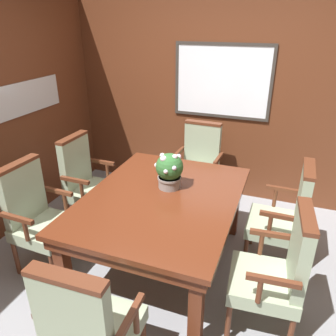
{
  "coord_description": "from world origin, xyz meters",
  "views": [
    {
      "loc": [
        0.83,
        -1.97,
        2.11
      ],
      "look_at": [
        -0.07,
        0.44,
        0.93
      ],
      "focal_mm": 35.0,
      "sensor_mm": 36.0,
      "label": 1
    }
  ],
  "objects_px": {
    "chair_head_near": "(88,327)",
    "chair_head_far": "(199,163)",
    "dining_table": "(162,205)",
    "chair_left_far": "(86,180)",
    "chair_right_far": "(286,215)",
    "chair_right_near": "(277,270)",
    "chair_left_near": "(37,214)",
    "potted_plant": "(169,170)"
  },
  "relations": [
    {
      "from": "dining_table",
      "to": "chair_left_far",
      "type": "distance_m",
      "value": 1.07
    },
    {
      "from": "dining_table",
      "to": "chair_right_far",
      "type": "bearing_deg",
      "value": 21.07
    },
    {
      "from": "dining_table",
      "to": "chair_head_far",
      "type": "xyz_separation_m",
      "value": [
        -0.0,
        1.2,
        -0.1
      ]
    },
    {
      "from": "chair_left_far",
      "to": "chair_left_near",
      "type": "bearing_deg",
      "value": 178.64
    },
    {
      "from": "chair_right_near",
      "to": "potted_plant",
      "type": "bearing_deg",
      "value": -123.35
    },
    {
      "from": "dining_table",
      "to": "chair_head_near",
      "type": "distance_m",
      "value": 1.21
    },
    {
      "from": "chair_right_far",
      "to": "potted_plant",
      "type": "height_order",
      "value": "potted_plant"
    },
    {
      "from": "dining_table",
      "to": "potted_plant",
      "type": "bearing_deg",
      "value": 89.15
    },
    {
      "from": "chair_left_near",
      "to": "potted_plant",
      "type": "distance_m",
      "value": 1.23
    },
    {
      "from": "chair_left_far",
      "to": "chair_right_far",
      "type": "height_order",
      "value": "same"
    },
    {
      "from": "chair_right_near",
      "to": "chair_head_far",
      "type": "bearing_deg",
      "value": -152.31
    },
    {
      "from": "potted_plant",
      "to": "chair_head_near",
      "type": "bearing_deg",
      "value": -88.88
    },
    {
      "from": "dining_table",
      "to": "chair_right_far",
      "type": "distance_m",
      "value": 1.1
    },
    {
      "from": "dining_table",
      "to": "chair_right_near",
      "type": "height_order",
      "value": "chair_right_near"
    },
    {
      "from": "potted_plant",
      "to": "chair_left_near",
      "type": "bearing_deg",
      "value": -152.12
    },
    {
      "from": "chair_head_near",
      "to": "chair_right_far",
      "type": "height_order",
      "value": "same"
    },
    {
      "from": "chair_right_far",
      "to": "chair_left_near",
      "type": "relative_size",
      "value": 1.0
    },
    {
      "from": "chair_head_near",
      "to": "chair_head_far",
      "type": "distance_m",
      "value": 2.41
    },
    {
      "from": "dining_table",
      "to": "chair_left_far",
      "type": "xyz_separation_m",
      "value": [
        -1.01,
        0.36,
        -0.1
      ]
    },
    {
      "from": "chair_left_far",
      "to": "chair_head_far",
      "type": "bearing_deg",
      "value": -48.97
    },
    {
      "from": "dining_table",
      "to": "chair_left_far",
      "type": "relative_size",
      "value": 1.63
    },
    {
      "from": "dining_table",
      "to": "chair_right_near",
      "type": "bearing_deg",
      "value": -20.03
    },
    {
      "from": "chair_head_near",
      "to": "chair_left_far",
      "type": "distance_m",
      "value": 1.88
    },
    {
      "from": "dining_table",
      "to": "chair_head_near",
      "type": "xyz_separation_m",
      "value": [
        0.03,
        -1.21,
        -0.1
      ]
    },
    {
      "from": "dining_table",
      "to": "chair_left_near",
      "type": "bearing_deg",
      "value": -160.22
    },
    {
      "from": "chair_left_far",
      "to": "chair_right_far",
      "type": "bearing_deg",
      "value": -88.01
    },
    {
      "from": "chair_right_far",
      "to": "chair_right_near",
      "type": "bearing_deg",
      "value": -1.15
    },
    {
      "from": "chair_left_far",
      "to": "potted_plant",
      "type": "height_order",
      "value": "potted_plant"
    },
    {
      "from": "chair_head_near",
      "to": "chair_left_far",
      "type": "relative_size",
      "value": 1.0
    },
    {
      "from": "chair_right_far",
      "to": "chair_left_near",
      "type": "distance_m",
      "value": 2.19
    },
    {
      "from": "chair_head_far",
      "to": "chair_left_near",
      "type": "relative_size",
      "value": 1.0
    },
    {
      "from": "potted_plant",
      "to": "chair_left_far",
      "type": "bearing_deg",
      "value": 169.99
    },
    {
      "from": "chair_head_far",
      "to": "chair_right_near",
      "type": "bearing_deg",
      "value": -55.3
    },
    {
      "from": "chair_right_far",
      "to": "potted_plant",
      "type": "distance_m",
      "value": 1.1
    },
    {
      "from": "chair_head_near",
      "to": "potted_plant",
      "type": "height_order",
      "value": "potted_plant"
    },
    {
      "from": "chair_left_far",
      "to": "potted_plant",
      "type": "bearing_deg",
      "value": -99.05
    },
    {
      "from": "chair_right_far",
      "to": "potted_plant",
      "type": "relative_size",
      "value": 3.1
    },
    {
      "from": "chair_head_far",
      "to": "potted_plant",
      "type": "relative_size",
      "value": 3.1
    },
    {
      "from": "chair_left_near",
      "to": "dining_table",
      "type": "bearing_deg",
      "value": -67.87
    },
    {
      "from": "chair_head_near",
      "to": "chair_right_far",
      "type": "distance_m",
      "value": 1.88
    },
    {
      "from": "chair_head_far",
      "to": "chair_left_near",
      "type": "height_order",
      "value": "same"
    },
    {
      "from": "chair_left_far",
      "to": "chair_left_near",
      "type": "height_order",
      "value": "same"
    }
  ]
}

